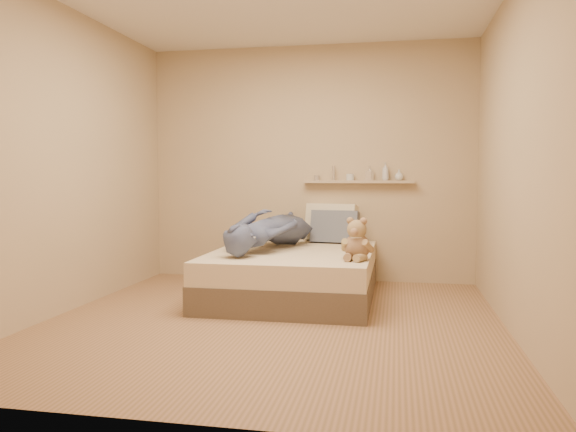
% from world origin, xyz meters
% --- Properties ---
extents(room, '(3.80, 3.80, 3.80)m').
position_xyz_m(room, '(0.00, 0.00, 1.30)').
color(room, '#9D7151').
rests_on(room, ground).
extents(bed, '(1.50, 1.90, 0.45)m').
position_xyz_m(bed, '(0.00, 0.93, 0.22)').
color(bed, brown).
rests_on(bed, floor).
extents(game_console, '(0.18, 0.09, 0.06)m').
position_xyz_m(game_console, '(-0.34, 0.44, 0.60)').
color(game_console, '#B8BCBF').
rests_on(game_console, bed).
extents(teddy_bear, '(0.30, 0.30, 0.37)m').
position_xyz_m(teddy_bear, '(0.64, 0.43, 0.60)').
color(teddy_bear, '#916D50').
rests_on(teddy_bear, bed).
extents(dark_plush, '(0.16, 0.16, 0.25)m').
position_xyz_m(dark_plush, '(-0.63, 1.57, 0.56)').
color(dark_plush, black).
rests_on(dark_plush, bed).
extents(pillow_cream, '(0.59, 0.35, 0.43)m').
position_xyz_m(pillow_cream, '(0.26, 1.76, 0.65)').
color(pillow_cream, beige).
rests_on(pillow_cream, bed).
extents(pillow_grey, '(0.52, 0.26, 0.36)m').
position_xyz_m(pillow_grey, '(0.32, 1.62, 0.62)').
color(pillow_grey, slate).
rests_on(pillow_grey, bed).
extents(person, '(0.93, 1.72, 0.39)m').
position_xyz_m(person, '(-0.25, 1.04, 0.65)').
color(person, '#4A5675').
rests_on(person, bed).
extents(wall_shelf, '(1.20, 0.12, 0.03)m').
position_xyz_m(wall_shelf, '(0.55, 1.84, 1.10)').
color(wall_shelf, tan).
rests_on(wall_shelf, wall_back).
extents(shelf_bottles, '(0.98, 0.12, 0.19)m').
position_xyz_m(shelf_bottles, '(0.71, 1.84, 1.18)').
color(shelf_bottles, '#A3978C').
rests_on(shelf_bottles, wall_shelf).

